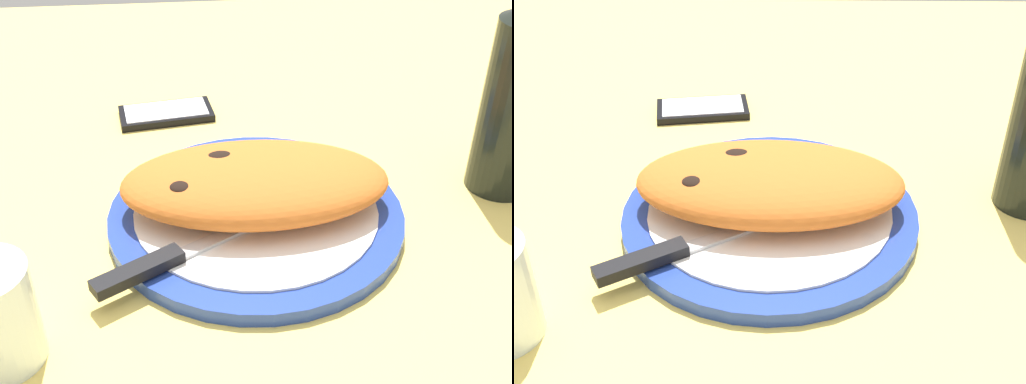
# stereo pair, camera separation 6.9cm
# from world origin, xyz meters

# --- Properties ---
(ground_plane) EXTENTS (1.50, 1.50, 0.03)m
(ground_plane) POSITION_xyz_m (0.00, 0.00, -0.01)
(ground_plane) COLOR #EACC60
(plate) EXTENTS (0.32, 0.32, 0.02)m
(plate) POSITION_xyz_m (0.00, 0.00, 0.01)
(plate) COLOR #233D99
(plate) RESTS_ON ground_plane
(calzone) EXTENTS (0.29, 0.16, 0.05)m
(calzone) POSITION_xyz_m (-0.00, -0.01, 0.05)
(calzone) COLOR #C16023
(calzone) RESTS_ON plate
(fork) EXTENTS (0.17, 0.05, 0.00)m
(fork) POSITION_xyz_m (0.01, -0.05, 0.02)
(fork) COLOR silver
(fork) RESTS_ON plate
(knife) EXTENTS (0.19, 0.13, 0.01)m
(knife) POSITION_xyz_m (0.10, 0.08, 0.02)
(knife) COLOR silver
(knife) RESTS_ON plate
(smartphone) EXTENTS (0.14, 0.08, 0.01)m
(smartphone) POSITION_xyz_m (0.10, -0.25, 0.01)
(smartphone) COLOR black
(smartphone) RESTS_ON ground_plane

